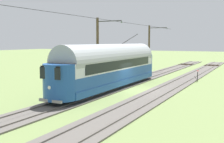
% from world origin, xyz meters
% --- Properties ---
extents(ground_plane, '(220.00, 220.00, 0.00)m').
position_xyz_m(ground_plane, '(0.00, 0.00, 0.00)').
color(ground_plane, olive).
extents(track_streetcar_siding, '(2.80, 80.00, 0.18)m').
position_xyz_m(track_streetcar_siding, '(-2.42, -0.31, 0.05)').
color(track_streetcar_siding, '#56514C').
rests_on(track_streetcar_siding, ground).
extents(track_adjacent_siding, '(2.80, 80.00, 0.18)m').
position_xyz_m(track_adjacent_siding, '(2.42, -0.31, 0.05)').
color(track_adjacent_siding, '#56514C').
rests_on(track_adjacent_siding, ground).
extents(vintage_streetcar, '(2.65, 17.99, 5.26)m').
position_xyz_m(vintage_streetcar, '(2.42, 0.55, 2.26)').
color(vintage_streetcar, '#1E4C93').
rests_on(vintage_streetcar, ground).
extents(catenary_pole_foreground, '(3.03, 0.28, 7.04)m').
position_xyz_m(catenary_pole_foreground, '(5.14, -17.44, 3.69)').
color(catenary_pole_foreground, '#4C3D28').
rests_on(catenary_pole_foreground, ground).
extents(catenary_pole_mid_near, '(3.03, 0.28, 7.04)m').
position_xyz_m(catenary_pole_mid_near, '(5.14, -1.64, 3.69)').
color(catenary_pole_mid_near, '#4C3D28').
rests_on(catenary_pole_mid_near, ground).
extents(overhead_wire_run, '(2.83, 35.60, 0.18)m').
position_xyz_m(overhead_wire_run, '(2.48, -2.40, 6.50)').
color(overhead_wire_run, black).
rests_on(overhead_wire_run, ground).
extents(switch_stand, '(0.50, 0.30, 1.24)m').
position_xyz_m(switch_stand, '(-3.92, -8.49, 0.70)').
color(switch_stand, black).
rests_on(switch_stand, ground).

